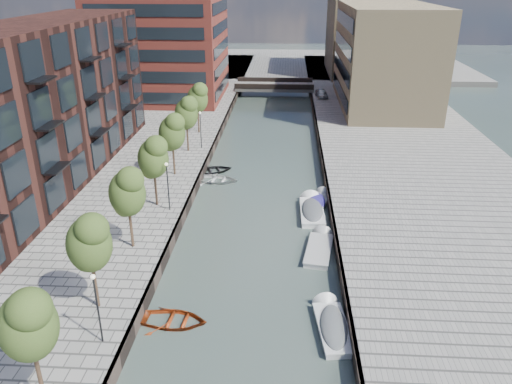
# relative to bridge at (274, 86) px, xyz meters

# --- Properties ---
(water) EXTENTS (300.00, 300.00, 0.00)m
(water) POSITION_rel_bridge_xyz_m (0.00, -32.00, -1.39)
(water) COLOR #38473F
(water) RESTS_ON ground
(quay_right) EXTENTS (20.00, 140.00, 1.00)m
(quay_right) POSITION_rel_bridge_xyz_m (16.00, -32.00, -0.89)
(quay_right) COLOR gray
(quay_right) RESTS_ON ground
(quay_wall_left) EXTENTS (0.25, 140.00, 1.00)m
(quay_wall_left) POSITION_rel_bridge_xyz_m (-6.10, -32.00, -0.89)
(quay_wall_left) COLOR #332823
(quay_wall_left) RESTS_ON ground
(quay_wall_right) EXTENTS (0.25, 140.00, 1.00)m
(quay_wall_right) POSITION_rel_bridge_xyz_m (6.10, -32.00, -0.89)
(quay_wall_right) COLOR #332823
(quay_wall_right) RESTS_ON ground
(far_closure) EXTENTS (80.00, 40.00, 1.00)m
(far_closure) POSITION_rel_bridge_xyz_m (0.00, 28.00, -0.89)
(far_closure) COLOR gray
(far_closure) RESTS_ON ground
(apartment_block) EXTENTS (8.00, 38.00, 14.00)m
(apartment_block) POSITION_rel_bridge_xyz_m (-20.00, -42.00, 6.61)
(apartment_block) COLOR black
(apartment_block) RESTS_ON quay_left
(tan_block_near) EXTENTS (12.00, 25.00, 14.00)m
(tan_block_near) POSITION_rel_bridge_xyz_m (16.00, -10.00, 6.61)
(tan_block_near) COLOR tan
(tan_block_near) RESTS_ON quay_right
(tan_block_far) EXTENTS (12.00, 20.00, 16.00)m
(tan_block_far) POSITION_rel_bridge_xyz_m (16.00, 16.00, 7.61)
(tan_block_far) COLOR tan
(tan_block_far) RESTS_ON quay_right
(bridge) EXTENTS (13.00, 6.00, 1.30)m
(bridge) POSITION_rel_bridge_xyz_m (0.00, 0.00, 0.00)
(bridge) COLOR gray
(bridge) RESTS_ON ground
(tree_0) EXTENTS (2.50, 2.50, 5.95)m
(tree_0) POSITION_rel_bridge_xyz_m (-8.50, -68.00, 3.92)
(tree_0) COLOR #382619
(tree_0) RESTS_ON quay_left
(tree_1) EXTENTS (2.50, 2.50, 5.95)m
(tree_1) POSITION_rel_bridge_xyz_m (-8.50, -61.00, 3.92)
(tree_1) COLOR #382619
(tree_1) RESTS_ON quay_left
(tree_2) EXTENTS (2.50, 2.50, 5.95)m
(tree_2) POSITION_rel_bridge_xyz_m (-8.50, -54.00, 3.92)
(tree_2) COLOR #382619
(tree_2) RESTS_ON quay_left
(tree_3) EXTENTS (2.50, 2.50, 5.95)m
(tree_3) POSITION_rel_bridge_xyz_m (-8.50, -47.00, 3.92)
(tree_3) COLOR #382619
(tree_3) RESTS_ON quay_left
(tree_4) EXTENTS (2.50, 2.50, 5.95)m
(tree_4) POSITION_rel_bridge_xyz_m (-8.50, -40.00, 3.92)
(tree_4) COLOR #382619
(tree_4) RESTS_ON quay_left
(tree_5) EXTENTS (2.50, 2.50, 5.95)m
(tree_5) POSITION_rel_bridge_xyz_m (-8.50, -33.00, 3.92)
(tree_5) COLOR #382619
(tree_5) RESTS_ON quay_left
(tree_6) EXTENTS (2.50, 2.50, 5.95)m
(tree_6) POSITION_rel_bridge_xyz_m (-8.50, -26.00, 3.92)
(tree_6) COLOR #382619
(tree_6) RESTS_ON quay_left
(lamp_0) EXTENTS (0.24, 0.24, 4.12)m
(lamp_0) POSITION_rel_bridge_xyz_m (-7.20, -64.00, 2.12)
(lamp_0) COLOR black
(lamp_0) RESTS_ON quay_left
(lamp_1) EXTENTS (0.24, 0.24, 4.12)m
(lamp_1) POSITION_rel_bridge_xyz_m (-7.20, -48.00, 2.12)
(lamp_1) COLOR black
(lamp_1) RESTS_ON quay_left
(lamp_2) EXTENTS (0.24, 0.24, 4.12)m
(lamp_2) POSITION_rel_bridge_xyz_m (-7.20, -32.00, 2.12)
(lamp_2) COLOR black
(lamp_2) RESTS_ON quay_left
(sloop_2) EXTENTS (4.20, 3.14, 0.83)m
(sloop_2) POSITION_rel_bridge_xyz_m (-4.10, -61.04, -1.39)
(sloop_2) COLOR #91310F
(sloop_2) RESTS_ON ground
(sloop_3) EXTENTS (4.76, 3.67, 0.91)m
(sloop_3) POSITION_rel_bridge_xyz_m (-4.61, -39.30, -1.39)
(sloop_3) COLOR silver
(sloop_3) RESTS_ON ground
(sloop_4) EXTENTS (4.91, 4.25, 0.85)m
(sloop_4) POSITION_rel_bridge_xyz_m (-5.31, -36.72, -1.39)
(sloop_4) COLOR black
(sloop_4) RESTS_ON ground
(motorboat_1) EXTENTS (2.22, 5.05, 1.63)m
(motorboat_1) POSITION_rel_bridge_xyz_m (5.10, -60.85, -1.19)
(motorboat_1) COLOR white
(motorboat_1) RESTS_ON ground
(motorboat_2) EXTENTS (2.49, 5.25, 1.68)m
(motorboat_2) POSITION_rel_bridge_xyz_m (4.90, -51.81, -1.29)
(motorboat_2) COLOR #BABAB8
(motorboat_2) RESTS_ON ground
(motorboat_3) EXTENTS (2.76, 4.76, 1.50)m
(motorboat_3) POSITION_rel_bridge_xyz_m (5.19, -43.77, -1.21)
(motorboat_3) COLOR beige
(motorboat_3) RESTS_ON ground
(motorboat_4) EXTENTS (2.04, 5.63, 1.87)m
(motorboat_4) POSITION_rel_bridge_xyz_m (4.54, -45.64, -1.16)
(motorboat_4) COLOR white
(motorboat_4) RESTS_ON ground
(car) EXTENTS (2.02, 4.04, 1.32)m
(car) POSITION_rel_bridge_xyz_m (7.57, -6.17, 0.27)
(car) COLOR #B2B6B7
(car) RESTS_ON quay_right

